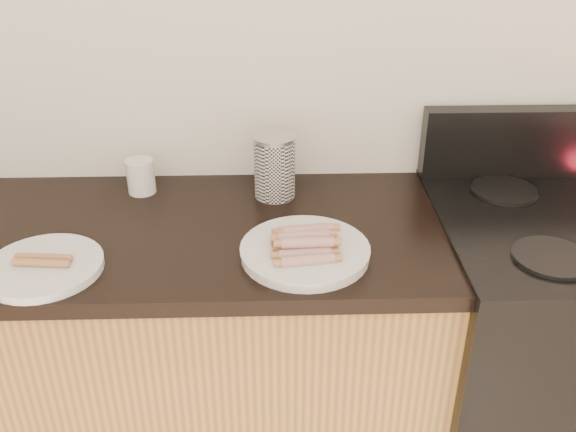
{
  "coord_description": "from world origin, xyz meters",
  "views": [
    {
      "loc": [
        -0.03,
        0.29,
        1.71
      ],
      "look_at": [
        0.01,
        1.62,
        0.97
      ],
      "focal_mm": 40.0,
      "sensor_mm": 36.0,
      "label": 1
    }
  ],
  "objects_px": {
    "main_plate": "(305,253)",
    "mug": "(141,176)",
    "stove": "(555,359)",
    "canister": "(275,166)",
    "side_plate": "(44,267)"
  },
  "relations": [
    {
      "from": "side_plate",
      "to": "mug",
      "type": "relative_size",
      "value": 2.77
    },
    {
      "from": "main_plate",
      "to": "side_plate",
      "type": "xyz_separation_m",
      "value": [
        -0.59,
        -0.04,
        -0.0
      ]
    },
    {
      "from": "stove",
      "to": "side_plate",
      "type": "bearing_deg",
      "value": -172.9
    },
    {
      "from": "side_plate",
      "to": "canister",
      "type": "relative_size",
      "value": 1.5
    },
    {
      "from": "stove",
      "to": "mug",
      "type": "relative_size",
      "value": 9.54
    },
    {
      "from": "stove",
      "to": "mug",
      "type": "bearing_deg",
      "value": 169.21
    },
    {
      "from": "stove",
      "to": "main_plate",
      "type": "relative_size",
      "value": 3.04
    },
    {
      "from": "main_plate",
      "to": "mug",
      "type": "relative_size",
      "value": 3.13
    },
    {
      "from": "stove",
      "to": "canister",
      "type": "distance_m",
      "value": 0.98
    },
    {
      "from": "main_plate",
      "to": "canister",
      "type": "xyz_separation_m",
      "value": [
        -0.07,
        0.31,
        0.08
      ]
    },
    {
      "from": "canister",
      "to": "mug",
      "type": "distance_m",
      "value": 0.37
    },
    {
      "from": "side_plate",
      "to": "mug",
      "type": "bearing_deg",
      "value": 68.15
    },
    {
      "from": "main_plate",
      "to": "side_plate",
      "type": "bearing_deg",
      "value": -176.03
    },
    {
      "from": "stove",
      "to": "main_plate",
      "type": "height_order",
      "value": "main_plate"
    },
    {
      "from": "side_plate",
      "to": "canister",
      "type": "xyz_separation_m",
      "value": [
        0.53,
        0.35,
        0.08
      ]
    }
  ]
}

